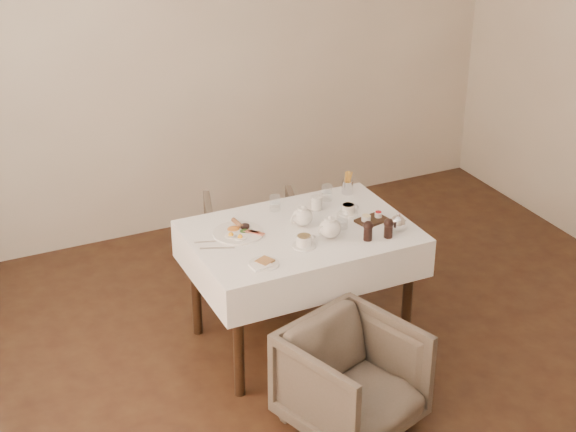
# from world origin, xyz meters

# --- Properties ---
(table) EXTENTS (1.28, 0.88, 0.75)m
(table) POSITION_xyz_m (-0.21, 0.71, 0.64)
(table) COLOR black
(table) RESTS_ON ground
(armchair_near) EXTENTS (0.79, 0.80, 0.58)m
(armchair_near) POSITION_xyz_m (-0.31, -0.11, 0.29)
(armchair_near) COLOR brown
(armchair_near) RESTS_ON ground
(armchair_far) EXTENTS (0.77, 0.78, 0.58)m
(armchair_far) POSITION_xyz_m (-0.17, 1.51, 0.29)
(armchair_far) COLOR brown
(armchair_far) RESTS_ON ground
(breakfast_plate) EXTENTS (0.29, 0.29, 0.04)m
(breakfast_plate) POSITION_xyz_m (-0.55, 0.83, 0.77)
(breakfast_plate) COLOR white
(breakfast_plate) RESTS_ON table
(side_plate) EXTENTS (0.17, 0.16, 0.02)m
(side_plate) POSITION_xyz_m (-0.57, 0.43, 0.76)
(side_plate) COLOR white
(side_plate) RESTS_ON table
(teapot_centre) EXTENTS (0.19, 0.16, 0.13)m
(teapot_centre) POSITION_xyz_m (-0.17, 0.76, 0.82)
(teapot_centre) COLOR white
(teapot_centre) RESTS_ON table
(teapot_front) EXTENTS (0.20, 0.17, 0.14)m
(teapot_front) POSITION_xyz_m (-0.10, 0.56, 0.83)
(teapot_front) COLOR white
(teapot_front) RESTS_ON table
(creamer) EXTENTS (0.09, 0.09, 0.08)m
(creamer) POSITION_xyz_m (0.00, 0.92, 0.80)
(creamer) COLOR white
(creamer) RESTS_ON table
(teacup_near) EXTENTS (0.13, 0.13, 0.07)m
(teacup_near) POSITION_xyz_m (-0.27, 0.53, 0.79)
(teacup_near) COLOR white
(teacup_near) RESTS_ON table
(teacup_far) EXTENTS (0.12, 0.12, 0.06)m
(teacup_far) POSITION_xyz_m (0.15, 0.78, 0.78)
(teacup_far) COLOR white
(teacup_far) RESTS_ON table
(glass_left) EXTENTS (0.08, 0.08, 0.09)m
(glass_left) POSITION_xyz_m (-0.23, 1.02, 0.80)
(glass_left) COLOR silver
(glass_left) RESTS_ON table
(glass_mid) EXTENTS (0.07, 0.07, 0.09)m
(glass_mid) POSITION_xyz_m (0.03, 0.64, 0.80)
(glass_mid) COLOR silver
(glass_mid) RESTS_ON table
(glass_right) EXTENTS (0.09, 0.09, 0.10)m
(glass_right) POSITION_xyz_m (0.12, 1.01, 0.80)
(glass_right) COLOR silver
(glass_right) RESTS_ON table
(condiment_board) EXTENTS (0.20, 0.15, 0.05)m
(condiment_board) POSITION_xyz_m (0.22, 0.64, 0.77)
(condiment_board) COLOR black
(condiment_board) RESTS_ON table
(pepper_mill_left) EXTENTS (0.06, 0.06, 0.12)m
(pepper_mill_left) POSITION_xyz_m (0.09, 0.44, 0.81)
(pepper_mill_left) COLOR black
(pepper_mill_left) RESTS_ON table
(pepper_mill_right) EXTENTS (0.08, 0.08, 0.12)m
(pepper_mill_right) POSITION_xyz_m (0.21, 0.42, 0.81)
(pepper_mill_right) COLOR black
(pepper_mill_right) RESTS_ON table
(silver_pot) EXTENTS (0.12, 0.10, 0.12)m
(silver_pot) POSITION_xyz_m (0.30, 0.47, 0.81)
(silver_pot) COLOR white
(silver_pot) RESTS_ON table
(fries_cup) EXTENTS (0.07, 0.07, 0.15)m
(fries_cup) POSITION_xyz_m (0.28, 1.04, 0.82)
(fries_cup) COLOR silver
(fries_cup) RESTS_ON table
(cutlery_fork) EXTENTS (0.18, 0.07, 0.00)m
(cutlery_fork) POSITION_xyz_m (-0.73, 0.80, 0.76)
(cutlery_fork) COLOR silver
(cutlery_fork) RESTS_ON table
(cutlery_knife) EXTENTS (0.18, 0.09, 0.00)m
(cutlery_knife) POSITION_xyz_m (-0.72, 0.71, 0.76)
(cutlery_knife) COLOR silver
(cutlery_knife) RESTS_ON table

